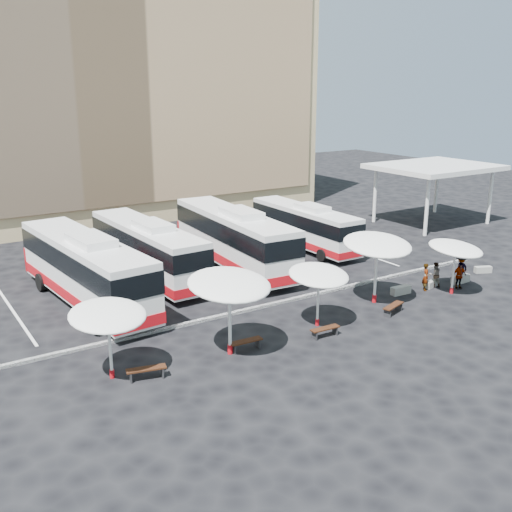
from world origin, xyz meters
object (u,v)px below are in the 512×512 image
sunshade_2 (319,275)px  passenger_1 (435,275)px  sunshade_4 (456,249)px  passenger_3 (461,268)px  wood_bench_1 (246,343)px  sunshade_3 (377,245)px  wood_bench_3 (393,307)px  wood_bench_2 (325,330)px  conc_bench_1 (431,284)px  bus_3 (304,225)px  sunshade_0 (108,316)px  bus_0 (85,268)px  bus_1 (147,248)px  conc_bench_3 (483,270)px  passenger_0 (426,277)px  wood_bench_0 (146,371)px  conc_bench_0 (401,290)px  passenger_2 (459,276)px  sunshade_1 (229,285)px  conc_bench_2 (460,279)px  bus_2 (234,237)px

sunshade_2 → passenger_1: 10.06m
sunshade_4 → passenger_3: 3.18m
sunshade_4 → wood_bench_1: 14.60m
sunshade_3 → wood_bench_3: (-0.37, -1.85, -3.01)m
wood_bench_2 → conc_bench_1: bearing=12.9°
bus_3 → wood_bench_3: size_ratio=6.50×
sunshade_0 → bus_0: bearing=78.3°
sunshade_3 → passenger_3: (7.12, -0.16, -2.52)m
bus_1 → passenger_1: bus_1 is taller
wood_bench_3 → conc_bench_1: (5.19, 1.92, -0.18)m
bus_0 → conc_bench_3: bearing=-24.3°
passenger_3 → conc_bench_3: bearing=-168.7°
bus_3 → passenger_0: size_ratio=6.53×
bus_1 → passenger_3: (16.22, -11.22, -1.11)m
bus_1 → wood_bench_0: size_ratio=7.10×
wood_bench_2 → sunshade_0: bearing=171.6°
sunshade_3 → sunshade_2: bearing=-169.1°
conc_bench_0 → wood_bench_2: bearing=-162.5°
bus_0 → passenger_3: bearing=-27.5°
wood_bench_1 → wood_bench_3: (9.15, -0.37, 0.00)m
bus_0 → passenger_2: bus_0 is taller
sunshade_1 → sunshade_0: bearing=173.1°
bus_3 → conc_bench_2: bearing=-74.4°
sunshade_2 → bus_1: bearing=109.4°
conc_bench_3 → conc_bench_2: bearing=-169.2°
bus_0 → bus_1: size_ratio=1.09×
wood_bench_3 → conc_bench_3: wood_bench_3 is taller
bus_2 → wood_bench_2: size_ratio=8.46×
passenger_0 → passenger_2: bearing=-75.8°
conc_bench_3 → passenger_2: size_ratio=0.67×
conc_bench_1 → passenger_3: 2.42m
bus_0 → wood_bench_1: bearing=-71.8°
wood_bench_2 → bus_1: bearing=105.4°
sunshade_2 → sunshade_4: size_ratio=0.78×
bus_3 → conc_bench_2: 12.42m
sunshade_2 → conc_bench_2: bearing=2.9°
sunshade_4 → wood_bench_0: size_ratio=2.37×
sunshade_4 → passenger_1: 2.41m
sunshade_3 → sunshade_4: (4.89, -1.40, -0.62)m
bus_1 → conc_bench_3: size_ratio=11.00×
bus_0 → sunshade_1: bearing=-75.6°
wood_bench_1 → conc_bench_3: size_ratio=1.47×
sunshade_3 → passenger_2: 6.55m
sunshade_3 → wood_bench_0: size_ratio=2.51×
bus_1 → passenger_2: bearing=-41.0°
bus_3 → wood_bench_0: bearing=-143.9°
conc_bench_2 → passenger_1: passenger_1 is taller
bus_2 → wood_bench_3: bearing=-73.0°
wood_bench_0 → conc_bench_0: 16.92m
passenger_1 → conc_bench_2: bearing=-166.3°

